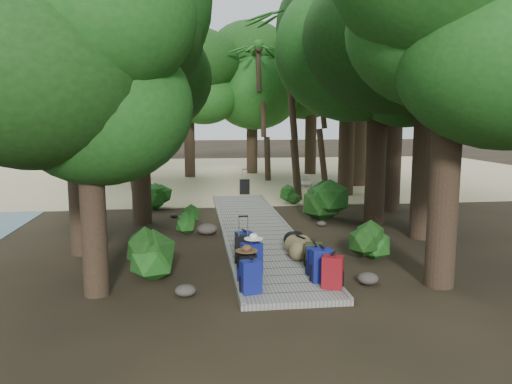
{
  "coord_description": "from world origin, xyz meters",
  "views": [
    {
      "loc": [
        -1.76,
        -13.11,
        3.3
      ],
      "look_at": [
        0.15,
        2.06,
        1.0
      ],
      "focal_mm": 35.0,
      "sensor_mm": 36.0,
      "label": 1
    }
  ],
  "objects": [
    {
      "name": "lone_suitcase_on_sand",
      "position": [
        0.41,
        8.01,
        0.34
      ],
      "size": [
        0.41,
        0.25,
        0.63
      ],
      "primitive_type": null,
      "rotation": [
        0.0,
        0.0,
        0.05
      ],
      "color": "black",
      "rests_on": "sand_beach"
    },
    {
      "name": "suitcase_on_boardwalk",
      "position": [
        -0.7,
        -2.48,
        0.42
      ],
      "size": [
        0.4,
        0.24,
        0.6
      ],
      "primitive_type": null,
      "rotation": [
        0.0,
        0.0,
        -0.08
      ],
      "color": "black",
      "rests_on": "boardwalk"
    },
    {
      "name": "tree_right_a",
      "position": [
        3.01,
        -4.16,
        4.06
      ],
      "size": [
        4.87,
        4.87,
        8.12
      ],
      "primitive_type": null,
      "color": "black",
      "rests_on": "ground"
    },
    {
      "name": "tree_left_c",
      "position": [
        -3.38,
        2.57,
        4.25
      ],
      "size": [
        4.89,
        4.89,
        8.51
      ],
      "primitive_type": null,
      "color": "black",
      "rests_on": "ground"
    },
    {
      "name": "ground",
      "position": [
        0.0,
        0.0,
        0.0
      ],
      "size": [
        120.0,
        120.0,
        0.0
      ],
      "primitive_type": "plane",
      "color": "#312518",
      "rests_on": "ground"
    },
    {
      "name": "rock_right_a",
      "position": [
        1.65,
        -3.91,
        0.12
      ],
      "size": [
        0.43,
        0.39,
        0.24
      ],
      "primitive_type": null,
      "color": "#4C473F",
      "rests_on": "ground"
    },
    {
      "name": "shrub_left_b",
      "position": [
        -1.86,
        1.02,
        0.36
      ],
      "size": [
        0.8,
        0.8,
        0.72
      ],
      "primitive_type": null,
      "color": "#164B17",
      "rests_on": "ground"
    },
    {
      "name": "duffel_right_black",
      "position": [
        0.65,
        -1.74,
        0.33
      ],
      "size": [
        0.53,
        0.73,
        0.42
      ],
      "primitive_type": null,
      "rotation": [
        0.0,
        0.0,
        -0.16
      ],
      "color": "black",
      "rests_on": "boardwalk"
    },
    {
      "name": "backpack_right_d",
      "position": [
        0.77,
        -2.94,
        0.4
      ],
      "size": [
        0.41,
        0.33,
        0.56
      ],
      "primitive_type": null,
      "rotation": [
        0.0,
        0.0,
        -0.2
      ],
      "color": "#393818",
      "rests_on": "boardwalk"
    },
    {
      "name": "rock_right_c",
      "position": [
        2.09,
        1.45,
        0.08
      ],
      "size": [
        0.28,
        0.26,
        0.16
      ],
      "primitive_type": null,
      "color": "#4C473F",
      "rests_on": "ground"
    },
    {
      "name": "palm_right_c",
      "position": [
        2.34,
        12.76,
        3.41
      ],
      "size": [
        4.29,
        4.29,
        6.82
      ],
      "primitive_type": null,
      "color": "#164312",
      "rests_on": "ground"
    },
    {
      "name": "tree_right_d",
      "position": [
        5.14,
        3.84,
        6.17
      ],
      "size": [
        6.74,
        6.74,
        12.35
      ],
      "primitive_type": null,
      "color": "black",
      "rests_on": "ground"
    },
    {
      "name": "hat_white",
      "position": [
        -0.57,
        -3.28,
        0.91
      ],
      "size": [
        0.39,
        0.39,
        0.13
      ],
      "primitive_type": null,
      "color": "silver",
      "rests_on": "backpack_left_c"
    },
    {
      "name": "shrub_left_a",
      "position": [
        -2.67,
        -3.2,
        0.53
      ],
      "size": [
        1.18,
        1.18,
        1.06
      ],
      "primitive_type": null,
      "color": "#164B17",
      "rests_on": "ground"
    },
    {
      "name": "palm_right_a",
      "position": [
        2.54,
        6.59,
        3.62
      ],
      "size": [
        4.25,
        4.25,
        7.24
      ],
      "primitive_type": null,
      "color": "#164312",
      "rests_on": "ground"
    },
    {
      "name": "shrub_right_a",
      "position": [
        2.24,
        -2.31,
        0.42
      ],
      "size": [
        0.93,
        0.93,
        0.83
      ],
      "primitive_type": null,
      "color": "#164B17",
      "rests_on": "ground"
    },
    {
      "name": "backpack_left_c",
      "position": [
        -0.62,
        -3.33,
        0.48
      ],
      "size": [
        0.47,
        0.41,
        0.72
      ],
      "primitive_type": null,
      "rotation": [
        0.0,
        0.0,
        0.4
      ],
      "color": "navy",
      "rests_on": "boardwalk"
    },
    {
      "name": "rock_left_c",
      "position": [
        -1.41,
        0.77,
        0.16
      ],
      "size": [
        0.58,
        0.52,
        0.32
      ],
      "primitive_type": null,
      "color": "#4C473F",
      "rests_on": "ground"
    },
    {
      "name": "backpack_right_c",
      "position": [
        0.68,
        -3.48,
        0.43
      ],
      "size": [
        0.4,
        0.31,
        0.62
      ],
      "primitive_type": null,
      "rotation": [
        0.0,
        0.0,
        -0.17
      ],
      "color": "navy",
      "rests_on": "boardwalk"
    },
    {
      "name": "backpack_right_b",
      "position": [
        0.68,
        -3.96,
        0.48
      ],
      "size": [
        0.42,
        0.31,
        0.72
      ],
      "primitive_type": null,
      "rotation": [
        0.0,
        0.0,
        0.07
      ],
      "color": "navy",
      "rests_on": "boardwalk"
    },
    {
      "name": "backpack_right_a",
      "position": [
        0.79,
        -4.36,
        0.46
      ],
      "size": [
        0.46,
        0.4,
        0.68
      ],
      "primitive_type": null,
      "rotation": [
        0.0,
        0.0,
        -0.42
      ],
      "color": "maroon",
      "rests_on": "boardwalk"
    },
    {
      "name": "boardwalk",
      "position": [
        0.0,
        1.0,
        0.06
      ],
      "size": [
        2.0,
        12.0,
        0.12
      ],
      "primitive_type": "cube",
      "color": "gray",
      "rests_on": "ground"
    },
    {
      "name": "tree_left_b",
      "position": [
        -4.41,
        -0.81,
        4.94
      ],
      "size": [
        5.49,
        5.49,
        9.89
      ],
      "primitive_type": null,
      "color": "black",
      "rests_on": "ground"
    },
    {
      "name": "tree_right_f",
      "position": [
        6.14,
        10.19,
        5.51
      ],
      "size": [
        6.17,
        6.17,
        11.02
      ],
      "primitive_type": null,
      "color": "black",
      "rests_on": "ground"
    },
    {
      "name": "rock_left_a",
      "position": [
        -1.95,
        -4.13,
        0.11
      ],
      "size": [
        0.4,
        0.36,
        0.22
      ],
      "primitive_type": null,
      "color": "#4C473F",
      "rests_on": "ground"
    },
    {
      "name": "backpack_left_b",
      "position": [
        -0.77,
        -3.82,
        0.43
      ],
      "size": [
        0.37,
        0.3,
        0.62
      ],
      "primitive_type": null,
      "rotation": [
        0.0,
        0.0,
        0.18
      ],
      "color": "black",
      "rests_on": "boardwalk"
    },
    {
      "name": "rock_right_b",
      "position": [
        2.46,
        -1.02,
        0.12
      ],
      "size": [
        0.44,
        0.39,
        0.24
      ],
      "primitive_type": null,
      "color": "#4C473F",
      "rests_on": "ground"
    },
    {
      "name": "tree_right_c",
      "position": [
        3.85,
        1.71,
        4.47
      ],
      "size": [
        5.16,
        5.16,
        8.94
      ],
      "primitive_type": null,
      "color": "black",
      "rests_on": "ground"
    },
    {
      "name": "tree_back_c",
      "position": [
        5.03,
        15.36,
        4.72
      ],
      "size": [
        5.25,
        5.25,
        9.45
      ],
      "primitive_type": null,
      "color": "black",
      "rests_on": "ground"
    },
    {
      "name": "rock_right_d",
      "position": [
        2.91,
        3.7,
        0.17
      ],
      "size": [
        0.61,
        0.55,
        0.33
      ],
      "primitive_type": null,
      "color": "#4C473F",
      "rests_on": "ground"
    },
    {
      "name": "hat_brown",
      "position": [
        -0.77,
        -3.81,
        0.81
      ],
      "size": [
        0.44,
        0.44,
        0.13
      ],
      "primitive_type": null,
      "color": "#51351E",
      "rests_on": "backpack_left_b"
    },
    {
      "name": "kayak",
      "position": [
        -3.87,
        9.89,
        0.18
      ],
      "size": [
        1.38,
        3.23,
        0.32
      ],
      "primitive_type": "ellipsoid",
      "rotation": [
        0.0,
        0.0,
        -0.23
      ],
      "color": "#9D0D10",
      "rests_on": "sand_beach"
    },
    {
      "name": "backpack_left_d",
      "position": [
        -0.62,
        -1.76,
        0.41
      ],
      "size": [
        0.43,
        0.35,
        0.57
      ],
      "primitive_type": null,
      "rotation": [
        0.0,
        0.0,
        0.23
      ],
      "color": "navy",
      "rests_on": "boardwalk"
    },
    {
      "name": "palm_right_b",
      "position": [
        4.81,
        11.53,
        4.1
      ],
      "size": [
        4.24,
        4.24,
        8.19
      ],
      "primitive_type": null,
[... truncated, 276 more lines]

